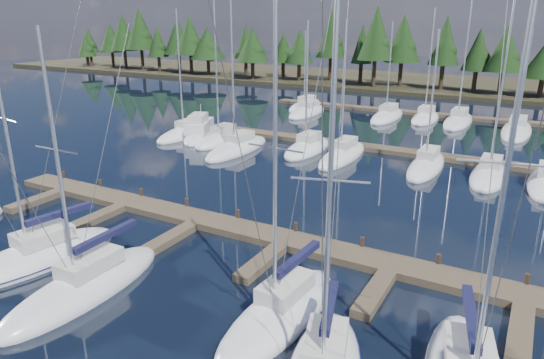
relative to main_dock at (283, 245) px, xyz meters
The scene contains 10 objects.
ground 12.65m from the main_dock, 90.00° to the left, with size 260.00×260.00×0.00m, color black.
far_shore 72.64m from the main_dock, 90.00° to the left, with size 220.00×30.00×0.60m, color #322D1C.
main_dock is the anchor object (origin of this frame).
back_docks 32.23m from the main_dock, 90.00° to the left, with size 50.00×21.80×0.40m.
front_sailboat_1 12.90m from the main_dock, 143.78° to the right, with size 4.70×9.53×13.92m.
front_sailboat_2 10.30m from the main_dock, 124.66° to the right, with size 2.87×9.11×12.68m.
front_sailboat_3 6.65m from the main_dock, 62.66° to the right, with size 3.12×8.49×13.81m.
back_sailboat_rows 27.72m from the main_dock, 90.41° to the left, with size 44.65×33.52×16.56m.
motor_yacht_left 27.30m from the main_dock, 136.89° to the left, with size 5.82×8.78×4.17m.
tree_line 63.36m from the main_dock, 93.87° to the left, with size 184.00×11.57×13.38m.
Camera 1 is at (11.33, -4.06, 12.18)m, focal length 32.00 mm.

